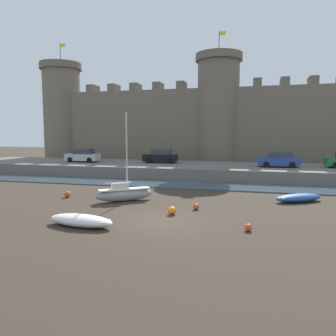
# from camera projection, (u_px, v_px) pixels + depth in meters

# --- Properties ---
(ground_plane) EXTENTS (160.00, 160.00, 0.00)m
(ground_plane) POSITION_uv_depth(u_px,v_px,m) (160.00, 221.00, 17.94)
(ground_plane) COLOR #382D23
(water_channel) EXTENTS (80.00, 4.50, 0.10)m
(water_channel) POSITION_uv_depth(u_px,v_px,m) (197.00, 185.00, 29.99)
(water_channel) COLOR #3D4C56
(water_channel) RESTS_ON ground
(quay_road) EXTENTS (61.05, 10.00, 1.25)m
(quay_road) POSITION_uv_depth(u_px,v_px,m) (208.00, 170.00, 36.91)
(quay_road) COLOR #666059
(quay_road) RESTS_ON ground
(castle) EXTENTS (55.45, 6.40, 18.60)m
(castle) POSITION_uv_depth(u_px,v_px,m) (218.00, 119.00, 45.78)
(castle) COLOR #706354
(castle) RESTS_ON ground
(sailboat_midflat_right) EXTENTS (3.87, 3.21, 6.27)m
(sailboat_midflat_right) POSITION_uv_depth(u_px,v_px,m) (124.00, 193.00, 23.19)
(sailboat_midflat_right) COLOR gray
(sailboat_midflat_right) RESTS_ON ground
(rowboat_foreground_centre) EXTENTS (3.71, 2.94, 0.57)m
(rowboat_foreground_centre) POSITION_uv_depth(u_px,v_px,m) (299.00, 198.00, 22.97)
(rowboat_foreground_centre) COLOR #234793
(rowboat_foreground_centre) RESTS_ON ground
(rowboat_near_channel_right) EXTENTS (3.82, 1.67, 0.62)m
(rowboat_near_channel_right) POSITION_uv_depth(u_px,v_px,m) (81.00, 220.00, 16.95)
(rowboat_near_channel_right) COLOR silver
(rowboat_near_channel_right) RESTS_ON ground
(mooring_buoy_mid_mud) EXTENTS (0.50, 0.50, 0.50)m
(mooring_buoy_mid_mud) POSITION_uv_depth(u_px,v_px,m) (172.00, 211.00, 19.39)
(mooring_buoy_mid_mud) COLOR orange
(mooring_buoy_mid_mud) RESTS_ON ground
(mooring_buoy_off_centre) EXTENTS (0.37, 0.37, 0.37)m
(mooring_buoy_off_centre) POSITION_uv_depth(u_px,v_px,m) (248.00, 227.00, 16.13)
(mooring_buoy_off_centre) COLOR #E04C1E
(mooring_buoy_off_centre) RESTS_ON ground
(mooring_buoy_near_shore) EXTENTS (0.47, 0.47, 0.47)m
(mooring_buoy_near_shore) POSITION_uv_depth(u_px,v_px,m) (67.00, 194.00, 24.55)
(mooring_buoy_near_shore) COLOR #E04C1E
(mooring_buoy_near_shore) RESTS_ON ground
(mooring_buoy_near_channel) EXTENTS (0.39, 0.39, 0.39)m
(mooring_buoy_near_channel) POSITION_uv_depth(u_px,v_px,m) (196.00, 206.00, 20.68)
(mooring_buoy_near_channel) COLOR #E04C1E
(mooring_buoy_near_channel) RESTS_ON ground
(car_quay_centre_east) EXTENTS (4.16, 2.00, 1.62)m
(car_quay_centre_east) POSITION_uv_depth(u_px,v_px,m) (161.00, 156.00, 39.35)
(car_quay_centre_east) COLOR black
(car_quay_centre_east) RESTS_ON quay_road
(car_quay_centre_west) EXTENTS (4.16, 2.00, 1.62)m
(car_quay_centre_west) POSITION_uv_depth(u_px,v_px,m) (279.00, 160.00, 34.36)
(car_quay_centre_west) COLOR #263F99
(car_quay_centre_west) RESTS_ON quay_road
(car_quay_east) EXTENTS (4.16, 2.00, 1.62)m
(car_quay_east) POSITION_uv_depth(u_px,v_px,m) (83.00, 156.00, 40.29)
(car_quay_east) COLOR #B2B5B7
(car_quay_east) RESTS_ON quay_road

